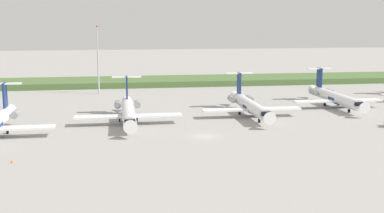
# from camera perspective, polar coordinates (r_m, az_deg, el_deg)

# --- Properties ---
(ground_plane) EXTENTS (500.00, 500.00, 0.00)m
(ground_plane) POSITION_cam_1_polar(r_m,az_deg,el_deg) (124.61, -0.95, -0.28)
(ground_plane) COLOR #9E9B96
(grass_berm) EXTENTS (320.00, 20.00, 1.94)m
(grass_berm) POSITION_cam_1_polar(r_m,az_deg,el_deg) (172.86, -3.15, 2.91)
(grass_berm) COLOR #4C6B38
(grass_berm) RESTS_ON ground
(regional_jet_third) EXTENTS (22.81, 31.00, 9.00)m
(regional_jet_third) POSITION_cam_1_polar(r_m,az_deg,el_deg) (108.12, -7.30, -0.57)
(regional_jet_third) COLOR white
(regional_jet_third) RESTS_ON ground
(regional_jet_fourth) EXTENTS (22.81, 31.00, 9.00)m
(regional_jet_fourth) POSITION_cam_1_polar(r_m,az_deg,el_deg) (116.03, 6.62, 0.17)
(regional_jet_fourth) COLOR white
(regional_jet_fourth) RESTS_ON ground
(regional_jet_fifth) EXTENTS (22.81, 31.00, 9.00)m
(regional_jet_fifth) POSITION_cam_1_polar(r_m,az_deg,el_deg) (132.19, 16.06, 1.04)
(regional_jet_fifth) COLOR white
(regional_jet_fifth) RESTS_ON ground
(antenna_mast) EXTENTS (4.40, 0.50, 20.31)m
(antenna_mast) POSITION_cam_1_polar(r_m,az_deg,el_deg) (151.42, -10.70, 4.61)
(antenna_mast) COLOR #B2B2B7
(antenna_mast) RESTS_ON ground
(safety_cone_rear_marker) EXTENTS (0.44, 0.44, 0.55)m
(safety_cone_rear_marker) POSITION_cam_1_polar(r_m,az_deg,el_deg) (83.11, -19.91, -5.91)
(safety_cone_rear_marker) COLOR orange
(safety_cone_rear_marker) RESTS_ON ground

